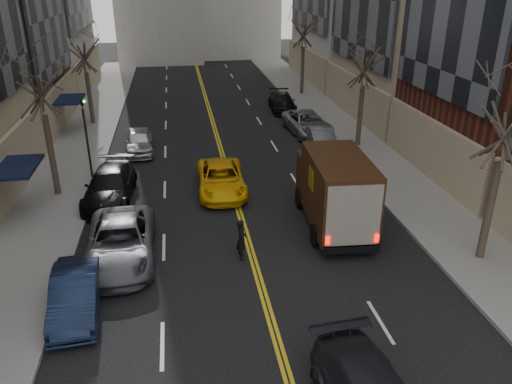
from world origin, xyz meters
TOP-DOWN VIEW (x-y plane):
  - sidewalk_left at (-9.00, 27.00)m, footprint 4.00×66.00m
  - sidewalk_right at (9.00, 27.00)m, footprint 4.00×66.00m
  - tree_lf_mid at (-8.80, 20.00)m, footprint 3.20×3.20m
  - tree_lf_far at (-8.80, 33.00)m, footprint 3.20×3.20m
  - tree_rt_mid at (8.80, 25.00)m, footprint 3.20×3.20m
  - tree_rt_far at (8.80, 40.00)m, footprint 3.20×3.20m
  - traffic_signal at (-7.39, 22.00)m, footprint 0.29×0.26m
  - ups_truck at (3.95, 14.73)m, footprint 2.84×6.33m
  - taxi at (-0.59, 19.28)m, footprint 2.45×5.13m
  - pedestrian at (-0.43, 12.63)m, footprint 0.42×0.63m
  - parked_lf_b at (-6.30, 10.16)m, footprint 1.79×4.30m
  - parked_lf_c at (-5.11, 13.28)m, footprint 2.67×5.65m
  - parked_lf_d at (-6.10, 19.10)m, footprint 2.50×5.43m
  - parked_lf_e at (-5.10, 26.17)m, footprint 1.97×4.35m
  - parked_rt_a at (6.30, 24.86)m, footprint 1.63×4.23m
  - parked_rt_b at (6.30, 28.38)m, footprint 2.89×5.55m
  - parked_rt_c at (5.88, 34.82)m, footprint 2.26×4.86m

SIDE VIEW (x-z plane):
  - sidewalk_left at x=-9.00m, z-range 0.00..0.15m
  - sidewalk_right at x=9.00m, z-range 0.00..0.15m
  - parked_rt_a at x=6.30m, z-range 0.00..1.37m
  - parked_rt_c at x=5.88m, z-range 0.00..1.37m
  - parked_lf_b at x=-6.30m, z-range 0.00..1.38m
  - taxi at x=-0.59m, z-range 0.00..1.41m
  - parked_lf_e at x=-5.10m, z-range 0.00..1.45m
  - parked_rt_b at x=6.30m, z-range 0.00..1.49m
  - parked_lf_d at x=-6.10m, z-range 0.00..1.54m
  - parked_lf_c at x=-5.11m, z-range 0.00..1.56m
  - pedestrian at x=-0.43m, z-range 0.00..1.68m
  - ups_truck at x=3.95m, z-range 0.01..3.41m
  - traffic_signal at x=-7.39m, z-range 0.47..5.17m
  - tree_lf_far at x=-8.80m, z-range 1.97..10.08m
  - tree_rt_mid at x=8.80m, z-range 2.01..10.33m
  - tree_lf_mid at x=-8.80m, z-range 2.14..11.05m
  - tree_rt_far at x=8.80m, z-range 2.19..11.29m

